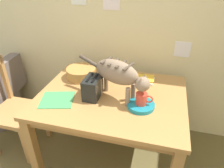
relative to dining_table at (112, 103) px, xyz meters
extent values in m
cube|color=beige|center=(-0.13, 0.63, 0.60)|extent=(4.56, 0.10, 2.50)
cube|color=white|center=(-0.16, 0.58, 0.73)|extent=(0.16, 0.01, 0.16)
cube|color=white|center=(0.55, 0.58, 0.32)|extent=(0.15, 0.01, 0.15)
cube|color=#B27E44|center=(0.00, 0.00, 0.07)|extent=(1.21, 0.94, 0.03)
cube|color=#A3743F|center=(0.00, 0.00, 0.02)|extent=(1.13, 0.86, 0.07)
cube|color=#B27E44|center=(-0.55, -0.42, -0.30)|extent=(0.07, 0.07, 0.71)
cube|color=#B27E44|center=(-0.55, 0.42, -0.30)|extent=(0.07, 0.07, 0.71)
cube|color=#B27E44|center=(0.55, 0.42, -0.30)|extent=(0.07, 0.07, 0.71)
ellipsoid|color=#887059|center=(0.05, -0.04, 0.32)|extent=(0.40, 0.27, 0.19)
cube|color=#4B3E30|center=(-0.04, 0.00, 0.40)|extent=(0.07, 0.14, 0.01)
cube|color=#4B3E30|center=(0.02, -0.03, 0.40)|extent=(0.07, 0.14, 0.01)
cube|color=#4B3E30|center=(0.08, -0.05, 0.40)|extent=(0.07, 0.14, 0.01)
cube|color=#4B3E30|center=(0.14, -0.07, 0.40)|extent=(0.07, 0.14, 0.01)
cylinder|color=#887059|center=(0.18, -0.04, 0.17)|extent=(0.04, 0.04, 0.16)
cylinder|color=#887059|center=(0.15, -0.12, 0.17)|extent=(0.04, 0.04, 0.16)
cylinder|color=#887059|center=(-0.06, 0.05, 0.17)|extent=(0.04, 0.04, 0.16)
cylinder|color=#887059|center=(-0.09, -0.03, 0.17)|extent=(0.04, 0.04, 0.16)
sphere|color=#887059|center=(0.26, -0.12, 0.29)|extent=(0.11, 0.11, 0.11)
cone|color=#887059|center=(0.27, -0.09, 0.34)|extent=(0.04, 0.04, 0.04)
cone|color=#887059|center=(0.25, -0.14, 0.34)|extent=(0.04, 0.04, 0.04)
cylinder|color=#4B3E30|center=(-0.21, 0.06, 0.34)|extent=(0.19, 0.10, 0.08)
cylinder|color=teal|center=(0.26, -0.12, 0.10)|extent=(0.21, 0.21, 0.03)
cylinder|color=#CF3F2D|center=(0.26, -0.12, 0.17)|extent=(0.09, 0.09, 0.09)
torus|color=#CF3F2D|center=(0.31, -0.12, 0.17)|extent=(0.06, 0.01, 0.06)
cube|color=#439758|center=(-0.40, -0.19, 0.09)|extent=(0.31, 0.30, 0.01)
cube|color=silver|center=(0.23, 0.29, 0.10)|extent=(0.20, 0.15, 0.02)
cube|color=gold|center=(0.23, 0.30, 0.12)|extent=(0.19, 0.15, 0.02)
cylinder|color=#B27D3C|center=(-0.36, 0.21, 0.14)|extent=(0.28, 0.28, 0.10)
cylinder|color=#50381B|center=(-0.36, 0.21, 0.14)|extent=(0.23, 0.23, 0.08)
cube|color=black|center=(-0.14, -0.07, 0.17)|extent=(0.12, 0.20, 0.17)
cube|color=black|center=(-0.17, -0.07, 0.26)|extent=(0.02, 0.14, 0.01)
cube|color=black|center=(-0.12, -0.07, 0.26)|extent=(0.02, 0.14, 0.01)
cube|color=#B88348|center=(-0.94, -0.10, -0.22)|extent=(0.42, 0.42, 0.04)
cube|color=#B88348|center=(-1.14, 0.09, 0.04)|extent=(0.04, 0.04, 0.48)
cube|color=#B88348|center=(-0.76, 0.09, -0.45)|extent=(0.04, 0.04, 0.42)
cube|color=#B88348|center=(-0.75, -0.28, -0.45)|extent=(0.04, 0.04, 0.42)
cube|color=#B88348|center=(-1.13, 0.09, -0.45)|extent=(0.04, 0.04, 0.42)
cube|color=#6E625D|center=(-1.28, 0.24, -0.07)|extent=(0.17, 0.55, 0.40)
cube|color=#6E625D|center=(-1.54, 0.47, -0.17)|extent=(0.43, 0.14, 0.20)
camera|label=1|loc=(0.37, -1.41, 1.05)|focal=33.32mm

